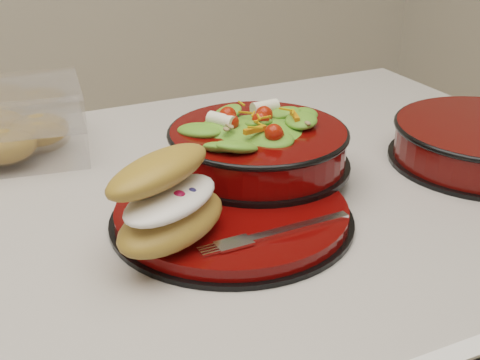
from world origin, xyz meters
name	(u,v)px	position (x,y,z in m)	size (l,w,h in m)	color
dinner_plate	(233,214)	(0.08, -0.07, 0.91)	(0.28, 0.28, 0.02)	black
salad_bowl	(258,140)	(0.16, 0.01, 0.96)	(0.23, 0.23, 0.10)	black
croissant	(169,200)	(-0.01, -0.11, 0.96)	(0.16, 0.16, 0.09)	#B48137
fork	(279,232)	(0.10, -0.15, 0.92)	(0.16, 0.02, 0.00)	silver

